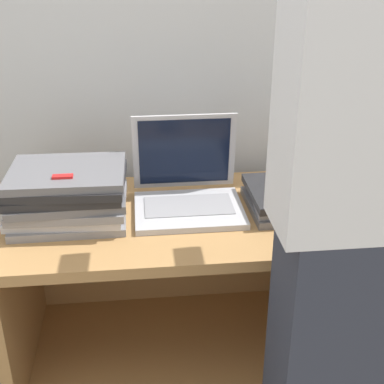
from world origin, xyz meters
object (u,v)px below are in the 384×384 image
object	(u,v)px
laptop_stack_left	(68,195)
person	(362,210)
laptop_stack_right	(303,197)
laptop_open	(187,190)

from	to	relation	value
laptop_stack_left	person	xyz separation A→B (m)	(0.72, -0.53, 0.18)
laptop_stack_left	laptop_stack_right	world-z (taller)	laptop_stack_left
laptop_stack_left	laptop_open	bearing A→B (deg)	8.14
laptop_stack_left	person	size ratio (longest dim) A/B	0.22
laptop_open	laptop_stack_right	world-z (taller)	laptop_open
laptop_open	laptop_stack_right	bearing A→B (deg)	-7.91
laptop_stack_left	laptop_stack_right	xyz separation A→B (m)	(0.76, 0.00, -0.05)
laptop_stack_left	laptop_stack_right	bearing A→B (deg)	0.15
laptop_open	person	world-z (taller)	person
laptop_open	person	size ratio (longest dim) A/B	0.21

